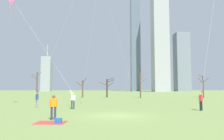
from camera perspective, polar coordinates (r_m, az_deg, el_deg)
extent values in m
plane|color=#7A934C|center=(16.31, 0.88, -12.08)|extent=(400.00, 400.00, 0.00)
cylinder|color=black|center=(21.41, 22.48, -8.85)|extent=(0.14, 0.14, 0.85)
cylinder|color=black|center=(21.60, 22.78, -8.80)|extent=(0.14, 0.14, 0.85)
cube|color=red|center=(21.47, 22.57, -6.98)|extent=(0.39, 0.36, 0.54)
sphere|color=tan|center=(21.45, 22.54, -5.94)|extent=(0.22, 0.22, 0.22)
cylinder|color=red|center=(21.29, 22.29, -7.10)|extent=(0.09, 0.09, 0.55)
cylinder|color=red|center=(21.63, 22.81, -5.70)|extent=(0.22, 0.19, 0.56)
cylinder|color=silver|center=(24.44, 24.56, 8.79)|extent=(3.53, 3.11, 11.59)
cylinder|color=#33384C|center=(21.73, -10.12, -9.08)|extent=(0.14, 0.14, 0.85)
cylinder|color=#33384C|center=(21.82, -10.66, -9.05)|extent=(0.14, 0.14, 0.85)
cube|color=white|center=(21.73, -10.36, -7.24)|extent=(0.38, 0.28, 0.54)
sphere|color=beige|center=(21.72, -10.35, -6.21)|extent=(0.22, 0.22, 0.22)
cylinder|color=white|center=(21.65, -9.85, -7.34)|extent=(0.09, 0.09, 0.55)
cylinder|color=white|center=(21.80, -10.85, -5.98)|extent=(0.22, 0.14, 0.56)
cylinder|color=pink|center=(27.59, -25.50, 13.55)|extent=(0.02, 0.02, 2.21)
cylinder|color=silver|center=(24.42, -18.73, 7.19)|extent=(7.30, 2.70, 10.40)
cylinder|color=gray|center=(23.83, -19.46, -8.50)|extent=(0.14, 0.14, 0.85)
cylinder|color=gray|center=(23.62, -19.30, -8.54)|extent=(0.14, 0.14, 0.85)
cube|color=#2D4CA5|center=(23.68, -19.33, -6.84)|extent=(0.36, 0.39, 0.54)
sphere|color=tan|center=(23.67, -19.31, -5.90)|extent=(0.22, 0.22, 0.22)
cylinder|color=#2D4CA5|center=(23.88, -19.49, -6.90)|extent=(0.09, 0.09, 0.55)
cylinder|color=#2D4CA5|center=(23.47, -19.14, -5.71)|extent=(0.19, 0.22, 0.56)
cylinder|color=silver|center=(21.26, -13.76, 8.73)|extent=(5.16, 4.47, 10.31)
cylinder|color=#33384C|center=(14.65, -15.79, -11.05)|extent=(0.14, 0.14, 0.85)
cylinder|color=#33384C|center=(14.66, -14.92, -11.06)|extent=(0.14, 0.14, 0.85)
cube|color=orange|center=(14.60, -15.29, -8.34)|extent=(0.38, 0.28, 0.54)
sphere|color=brown|center=(14.58, -15.26, -6.81)|extent=(0.22, 0.22, 0.22)
cylinder|color=orange|center=(14.59, -16.13, -8.46)|extent=(0.09, 0.09, 0.55)
cylinder|color=orange|center=(14.61, -14.47, -8.49)|extent=(0.09, 0.09, 0.55)
cylinder|color=silver|center=(30.43, -5.36, 11.20)|extent=(2.79, 0.42, 20.84)
cylinder|color=#3F3833|center=(29.62, -8.22, -8.71)|extent=(0.10, 0.10, 0.08)
cylinder|color=silver|center=(30.19, 1.41, 8.88)|extent=(6.34, 4.58, 18.37)
cylinder|color=#3F3833|center=(32.01, 6.89, -8.43)|extent=(0.10, 0.10, 0.08)
cylinder|color=silver|center=(43.93, 6.71, 10.11)|extent=(5.11, 4.47, 26.69)
cylinder|color=#3F3833|center=(44.38, 3.15, -7.46)|extent=(0.10, 0.10, 0.08)
cube|color=#CC3838|center=(13.59, -16.03, -13.33)|extent=(1.89, 1.51, 0.01)
cube|color=#2659B2|center=(13.17, -14.16, -12.96)|extent=(0.40, 0.28, 0.30)
cylinder|color=brown|center=(47.94, -7.81, -5.04)|extent=(0.33, 0.33, 3.74)
cylinder|color=brown|center=(48.27, -7.53, -2.98)|extent=(0.51, 0.78, 0.76)
cylinder|color=brown|center=(48.83, -7.39, -2.74)|extent=(0.62, 1.85, 0.95)
cylinder|color=brown|center=(47.71, -8.60, -3.79)|extent=(1.41, 0.78, 1.07)
cylinder|color=brown|center=(47.18, -7.37, -2.69)|extent=(0.96, 1.62, 1.00)
cylinder|color=brown|center=(45.58, 7.58, -4.07)|extent=(0.28, 0.28, 5.31)
cylinder|color=brown|center=(46.10, 7.99, -2.11)|extent=(0.98, 0.94, 1.05)
cylinder|color=brown|center=(46.05, 7.29, -1.22)|extent=(0.38, 0.92, 0.79)
cylinder|color=brown|center=(46.53, 7.93, -1.28)|extent=(1.02, 1.67, 0.70)
cylinder|color=brown|center=(46.23, 8.29, -2.93)|extent=(1.49, 1.16, 1.37)
cylinder|color=brown|center=(45.01, 7.05, -0.91)|extent=(1.12, 1.32, 1.04)
cylinder|color=brown|center=(49.70, -19.38, -3.71)|extent=(0.27, 0.27, 5.64)
cylinder|color=brown|center=(49.82, -19.97, -1.40)|extent=(1.18, 0.33, 0.66)
cylinder|color=brown|center=(49.94, -18.77, -0.97)|extent=(0.93, 0.70, 0.79)
cylinder|color=brown|center=(49.37, -20.07, -1.94)|extent=(1.10, 1.19, 0.92)
cylinder|color=#423326|center=(48.39, -1.34, -4.87)|extent=(0.35, 0.35, 4.11)
cylinder|color=#423326|center=(48.48, -0.46, -2.45)|extent=(1.53, 0.18, 0.76)
cylinder|color=#423326|center=(48.17, -0.50, -3.92)|extent=(1.49, 0.60, 1.16)
cylinder|color=#423326|center=(48.56, -0.37, -2.93)|extent=(1.72, 0.42, 0.80)
cylinder|color=#423326|center=(48.63, -2.34, -3.67)|extent=(1.76, 0.60, 0.74)
cylinder|color=brown|center=(50.10, 23.13, -4.10)|extent=(0.25, 0.25, 4.76)
cylinder|color=brown|center=(49.32, 23.11, -3.05)|extent=(0.76, 1.53, 1.55)
cylinder|color=brown|center=(49.30, 22.56, -2.70)|extent=(1.63, 1.21, 1.22)
cylinder|color=brown|center=(49.90, 23.81, -2.46)|extent=(1.04, 1.05, 1.10)
cylinder|color=brown|center=(49.75, 22.53, -1.52)|extent=(1.22, 0.44, 0.60)
cylinder|color=brown|center=(49.62, 23.11, -3.48)|extent=(0.54, 0.96, 0.56)
cube|color=#9EA3AD|center=(154.64, -16.99, -1.02)|extent=(6.46, 7.51, 23.75)
cylinder|color=#99999E|center=(156.49, -16.84, 4.88)|extent=(0.80, 0.80, 8.49)
cube|color=slate|center=(153.88, 6.21, 7.05)|extent=(6.27, 7.48, 67.53)
cube|color=#B2B2B7|center=(135.14, 12.60, 8.97)|extent=(9.09, 9.94, 68.21)
cube|color=gray|center=(156.37, 18.09, 2.03)|extent=(9.30, 8.85, 40.38)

